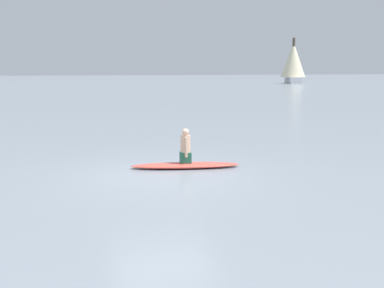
{
  "coord_description": "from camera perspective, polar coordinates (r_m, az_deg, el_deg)",
  "views": [
    {
      "loc": [
        11.07,
        -2.91,
        2.55
      ],
      "look_at": [
        -0.78,
        0.99,
        0.6
      ],
      "focal_mm": 44.78,
      "sensor_mm": 36.0,
      "label": 1
    }
  ],
  "objects": [
    {
      "name": "ground_plane",
      "position": [
        11.73,
        -3.42,
        -3.71
      ],
      "size": [
        400.0,
        400.0,
        0.0
      ],
      "primitive_type": "plane",
      "color": "gray"
    },
    {
      "name": "surfboard",
      "position": [
        12.53,
        -0.77,
        -2.55
      ],
      "size": [
        1.2,
        2.91,
        0.14
      ],
      "primitive_type": "ellipsoid",
      "rotation": [
        0.0,
        0.0,
        1.36
      ],
      "color": "#D84C3F",
      "rests_on": "ground"
    },
    {
      "name": "person_paddler",
      "position": [
        12.45,
        -0.78,
        -0.4
      ],
      "size": [
        0.4,
        0.34,
        0.9
      ],
      "rotation": [
        0.0,
        0.0,
        1.36
      ],
      "color": "#26664C",
      "rests_on": "surfboard"
    },
    {
      "name": "sailboat_center_horizon",
      "position": [
        90.89,
        11.97,
        9.54
      ],
      "size": [
        6.71,
        5.69,
        8.24
      ],
      "rotation": [
        0.0,
        0.0,
        2.82
      ],
      "color": "silver",
      "rests_on": "ground"
    }
  ]
}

